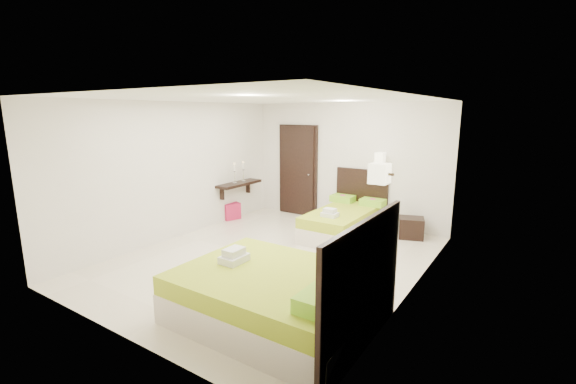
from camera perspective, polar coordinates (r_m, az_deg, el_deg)
The scene contains 7 objects.
floor at distance 6.52m, azimuth -2.22°, elevation -9.87°, with size 5.50×5.50×0.00m, color beige.
bed_single at distance 7.77m, azimuth 8.31°, elevation -4.09°, with size 1.17×1.95×1.61m.
bed_double at distance 4.59m, azimuth -1.03°, elevation -15.04°, with size 2.23×1.90×1.84m.
nightstand at distance 7.87m, azimuth 17.79°, elevation -5.06°, with size 0.45×0.40×0.40m, color black.
ottoman at distance 8.94m, azimuth -8.60°, elevation -2.73°, with size 0.37×0.37×0.37m, color #A1153D.
door at distance 9.07m, azimuth 1.47°, elevation 3.17°, with size 1.02×0.15×2.14m.
console_shelf at distance 8.75m, azimuth -7.28°, elevation 1.21°, with size 0.35×1.20×0.78m.
Camera 1 is at (3.54, -4.92, 2.39)m, focal length 24.00 mm.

